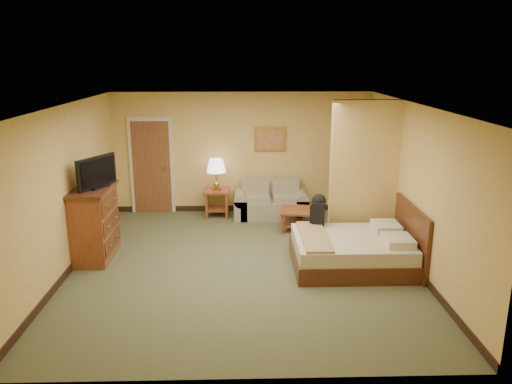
{
  "coord_description": "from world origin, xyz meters",
  "views": [
    {
      "loc": [
        -0.0,
        -7.59,
        3.31
      ],
      "look_at": [
        0.23,
        0.6,
        1.08
      ],
      "focal_mm": 35.0,
      "sensor_mm": 36.0,
      "label": 1
    }
  ],
  "objects_px": {
    "loveseat": "(271,205)",
    "bed": "(355,250)",
    "dresser": "(95,223)",
    "coffee_table": "(299,215)"
  },
  "relations": [
    {
      "from": "dresser",
      "to": "bed",
      "type": "bearing_deg",
      "value": -6.6
    },
    {
      "from": "loveseat",
      "to": "dresser",
      "type": "height_order",
      "value": "dresser"
    },
    {
      "from": "coffee_table",
      "to": "dresser",
      "type": "height_order",
      "value": "dresser"
    },
    {
      "from": "loveseat",
      "to": "bed",
      "type": "relative_size",
      "value": 0.81
    },
    {
      "from": "coffee_table",
      "to": "dresser",
      "type": "relative_size",
      "value": 0.64
    },
    {
      "from": "coffee_table",
      "to": "bed",
      "type": "bearing_deg",
      "value": -67.99
    },
    {
      "from": "coffee_table",
      "to": "bed",
      "type": "xyz_separation_m",
      "value": [
        0.73,
        -1.8,
        -0.02
      ]
    },
    {
      "from": "loveseat",
      "to": "coffee_table",
      "type": "bearing_deg",
      "value": -60.45
    },
    {
      "from": "loveseat",
      "to": "bed",
      "type": "bearing_deg",
      "value": -65.42
    },
    {
      "from": "dresser",
      "to": "bed",
      "type": "xyz_separation_m",
      "value": [
        4.3,
        -0.5,
        -0.34
      ]
    }
  ]
}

